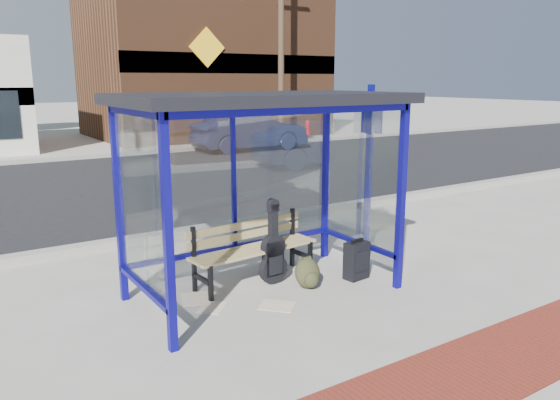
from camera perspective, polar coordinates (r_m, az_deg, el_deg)
ground at (r=6.80m, az=-1.61°, el=-9.71°), size 120.00×120.00×0.00m
brick_paver_strip at (r=5.01m, az=15.05°, el=-18.83°), size 60.00×1.00×0.01m
curb_near at (r=9.25m, az=-11.06°, el=-3.48°), size 60.00×0.25×0.12m
street_asphalt at (r=14.01m, az=-18.97°, el=1.26°), size 60.00×10.00×0.00m
curb_far at (r=18.93m, az=-22.85°, el=3.92°), size 60.00×0.25×0.12m
far_sidewalk at (r=20.80m, az=-23.81°, el=4.37°), size 60.00×4.00×0.01m
bus_shelter at (r=6.38m, az=-2.06°, el=7.99°), size 3.30×1.80×2.42m
storefront_brown at (r=26.41m, az=-8.01°, el=13.77°), size 10.00×7.08×6.40m
tree_right at (r=31.73m, az=-3.25°, el=17.71°), size 3.60×3.60×7.03m
utility_pole_east at (r=22.49m, az=0.11°, el=16.44°), size 1.60×0.24×8.00m
bench at (r=7.06m, az=-2.94°, el=-4.83°), size 1.79×0.58×0.83m
guitar_bag at (r=7.00m, az=-0.72°, el=-5.72°), size 0.39×0.13×1.05m
suitcase at (r=7.25m, az=8.01°, el=-6.28°), size 0.33×0.24×0.54m
backpack at (r=6.91m, az=2.95°, el=-7.71°), size 0.37×0.34×0.39m
sign_post at (r=7.63m, az=9.27°, el=3.57°), size 0.16×0.30×2.50m
newspaper_a at (r=6.45m, az=-7.13°, el=-11.09°), size 0.44×0.45×0.01m
newspaper_b at (r=6.44m, az=-0.30°, el=-10.99°), size 0.50×0.50×0.01m
newspaper_c at (r=6.72m, az=-8.84°, el=-10.14°), size 0.43×0.49×0.01m
parked_car at (r=20.18m, az=-3.14°, el=7.18°), size 4.25×1.50×1.40m
fire_hydrant at (r=24.15m, az=2.88°, el=7.46°), size 0.37×0.25×0.83m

